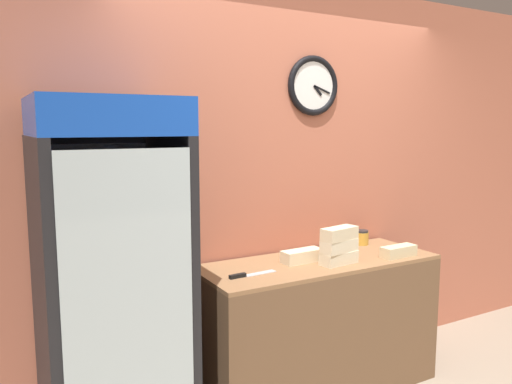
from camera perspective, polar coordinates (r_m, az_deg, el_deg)
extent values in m
cube|color=#B7664C|center=(3.47, 3.97, 1.08)|extent=(5.20, 0.06, 2.70)
torus|color=black|center=(3.51, 6.56, 11.98)|extent=(0.41, 0.04, 0.41)
cylinder|color=white|center=(3.51, 6.56, 11.98)|extent=(0.33, 0.01, 0.33)
cube|color=black|center=(3.52, 7.07, 11.45)|extent=(0.07, 0.01, 0.07)
cube|color=black|center=(3.54, 7.55, 11.54)|extent=(0.14, 0.01, 0.06)
cube|color=brown|center=(3.43, 7.08, -15.02)|extent=(1.59, 0.59, 0.85)
cube|color=#8E6642|center=(3.29, 7.21, -7.95)|extent=(1.59, 0.59, 0.02)
cube|color=black|center=(3.01, -17.61, -10.09)|extent=(0.68, 0.04, 1.70)
cube|color=black|center=(2.65, -22.98, -12.77)|extent=(0.05, 0.71, 1.70)
cube|color=black|center=(2.78, -9.64, -11.31)|extent=(0.05, 0.71, 1.70)
cube|color=white|center=(2.98, -17.50, -10.24)|extent=(0.58, 0.02, 1.60)
cube|color=silver|center=(2.37, -14.08, -14.84)|extent=(0.58, 0.01, 1.60)
cube|color=blue|center=(2.51, -16.74, 8.25)|extent=(0.68, 0.64, 0.18)
cube|color=silver|center=(2.73, -15.92, -15.03)|extent=(0.56, 0.59, 0.01)
cube|color=silver|center=(2.63, -16.17, -8.92)|extent=(0.56, 0.59, 0.01)
cube|color=silver|center=(2.56, -16.42, -2.40)|extent=(0.56, 0.59, 0.01)
cylinder|color=#2D6B38|center=(2.38, -13.78, -8.48)|extent=(0.06, 0.06, 0.16)
cylinder|color=#2D6B38|center=(2.35, -13.87, -5.88)|extent=(0.02, 0.02, 0.07)
cylinder|color=navy|center=(2.45, -17.37, -15.68)|extent=(0.08, 0.08, 0.15)
cylinder|color=navy|center=(2.41, -17.48, -13.33)|extent=(0.03, 0.03, 0.06)
cylinder|color=#2D6B38|center=(2.41, -11.43, -8.34)|extent=(0.06, 0.06, 0.15)
cylinder|color=#2D6B38|center=(2.38, -11.50, -5.94)|extent=(0.02, 0.02, 0.06)
cylinder|color=#B2BCCC|center=(2.33, -19.72, -8.90)|extent=(0.06, 0.06, 0.17)
cylinder|color=#B2BCCC|center=(2.30, -19.85, -6.03)|extent=(0.03, 0.03, 0.07)
cylinder|color=#2D6B38|center=(2.32, -13.98, -1.05)|extent=(0.07, 0.07, 0.17)
cylinder|color=#2D6B38|center=(2.30, -14.08, 1.96)|extent=(0.03, 0.03, 0.07)
cylinder|color=gold|center=(2.61, -10.15, -19.09)|extent=(0.03, 0.03, 0.06)
cylinder|color=#B2231E|center=(2.30, -16.57, -1.56)|extent=(0.08, 0.08, 0.14)
cylinder|color=#B2231E|center=(2.29, -16.66, 0.97)|extent=(0.03, 0.03, 0.06)
cube|color=beige|center=(3.21, 9.45, -7.43)|extent=(0.26, 0.13, 0.08)
cube|color=beige|center=(3.19, 9.48, -6.08)|extent=(0.26, 0.14, 0.08)
cube|color=beige|center=(3.17, 9.52, -4.70)|extent=(0.27, 0.15, 0.08)
cube|color=beige|center=(3.47, 15.97, -6.53)|extent=(0.26, 0.11, 0.07)
cube|color=beige|center=(3.22, 5.29, -7.28)|extent=(0.28, 0.12, 0.08)
cube|color=silver|center=(2.98, 0.47, -9.27)|extent=(0.21, 0.06, 0.00)
cube|color=black|center=(2.90, -2.12, -9.57)|extent=(0.11, 0.03, 0.02)
cylinder|color=gold|center=(3.75, 11.96, -5.20)|extent=(0.10, 0.10, 0.09)
cylinder|color=#262628|center=(3.74, 11.99, -4.41)|extent=(0.09, 0.09, 0.01)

